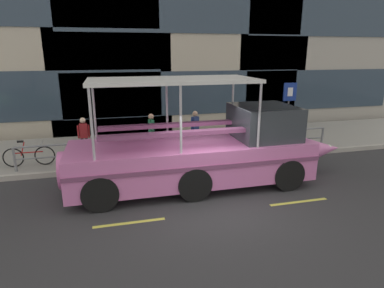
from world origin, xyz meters
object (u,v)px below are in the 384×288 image
parking_sign (289,103)px  pedestrian_mid_right (151,130)px  leaned_bicycle (29,156)px  pedestrian_mid_left (195,126)px  pedestrian_near_stern (84,134)px  duck_tour_boat (208,152)px  pedestrian_near_bow (247,125)px

parking_sign → pedestrian_mid_right: size_ratio=1.67×
leaned_bicycle → pedestrian_mid_left: (6.35, 0.71, 0.59)m
pedestrian_near_stern → duck_tour_boat: bearing=-39.8°
leaned_bicycle → duck_tour_boat: 6.48m
pedestrian_mid_left → pedestrian_near_stern: size_ratio=1.02×
duck_tour_boat → pedestrian_near_stern: 5.15m
parking_sign → pedestrian_near_stern: parking_sign is taller
pedestrian_mid_right → leaned_bicycle: bearing=-174.8°
parking_sign → pedestrian_near_stern: bearing=177.4°
pedestrian_mid_right → pedestrian_near_stern: bearing=176.5°
leaned_bicycle → pedestrian_near_stern: 2.05m
leaned_bicycle → pedestrian_near_stern: (1.89, 0.56, 0.57)m
pedestrian_mid_right → duck_tour_boat: bearing=-66.3°
leaned_bicycle → pedestrian_near_bow: (8.60, 0.51, 0.53)m
parking_sign → pedestrian_near_bow: bearing=169.2°
pedestrian_mid_left → leaned_bicycle: bearing=-173.6°
duck_tour_boat → pedestrian_mid_left: bearing=81.7°
duck_tour_boat → pedestrian_mid_right: 3.43m
parking_sign → pedestrian_near_stern: 8.51m
parking_sign → pedestrian_near_bow: (-1.75, 0.33, -0.94)m
parking_sign → pedestrian_near_bow: size_ratio=1.81×
parking_sign → leaned_bicycle: size_ratio=1.56×
parking_sign → pedestrian_mid_right: 5.94m
pedestrian_mid_left → pedestrian_near_stern: pedestrian_mid_left is taller
pedestrian_mid_right → pedestrian_near_stern: 2.59m
pedestrian_near_bow → pedestrian_mid_right: size_ratio=0.92×
pedestrian_mid_left → duck_tour_boat: bearing=-98.3°
duck_tour_boat → pedestrian_near_stern: bearing=140.2°
pedestrian_near_stern → pedestrian_near_bow: bearing=-0.4°
duck_tour_boat → pedestrian_mid_right: size_ratio=5.72×
pedestrian_near_bow → pedestrian_near_stern: (-6.71, 0.05, 0.04)m
pedestrian_mid_left → pedestrian_mid_right: 1.90m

